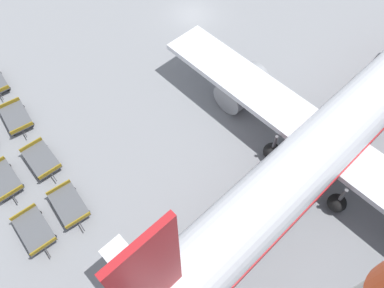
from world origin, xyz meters
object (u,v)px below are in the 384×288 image
Objects in this scene: baggage_dolly_row_mid_a_col_b at (16,117)px; baggage_dolly_row_near_col_c at (3,180)px; baggage_dolly_row_mid_a_col_d at (69,205)px; baggage_dolly_row_near_col_d at (34,230)px; airplane at (339,131)px; baggage_dolly_row_mid_a_col_c at (41,160)px.

baggage_dolly_row_near_col_c is at bearing -34.65° from baggage_dolly_row_mid_a_col_b.
baggage_dolly_row_mid_a_col_b is 1.01× the size of baggage_dolly_row_mid_a_col_d.
baggage_dolly_row_near_col_d is 0.99× the size of baggage_dolly_row_mid_a_col_b.
baggage_dolly_row_near_col_d is (-8.38, -19.21, -2.80)m from airplane.
baggage_dolly_row_mid_a_col_c is 4.44m from baggage_dolly_row_mid_a_col_d.
baggage_dolly_row_mid_a_col_c is at bearing 176.76° from baggage_dolly_row_mid_a_col_d.
baggage_dolly_row_near_col_c and baggage_dolly_row_mid_a_col_d have the same top height.
baggage_dolly_row_near_col_c is (-13.15, -19.19, -2.80)m from airplane.
baggage_dolly_row_mid_a_col_b and baggage_dolly_row_mid_a_col_d have the same top height.
airplane is 10.25× the size of baggage_dolly_row_mid_a_col_c.
baggage_dolly_row_mid_a_col_b is at bearing 161.23° from baggage_dolly_row_near_col_d.
baggage_dolly_row_near_col_c is 2.86m from baggage_dolly_row_mid_a_col_c.
airplane is at bearing 62.87° from baggage_dolly_row_mid_a_col_d.
airplane reaches higher than baggage_dolly_row_mid_a_col_d.
airplane is 23.43m from baggage_dolly_row_near_col_c.
baggage_dolly_row_mid_a_col_c is (-12.93, -16.34, -2.80)m from airplane.
baggage_dolly_row_mid_a_col_c is (-4.55, 2.87, 0.00)m from baggage_dolly_row_near_col_d.
baggage_dolly_row_near_col_d and baggage_dolly_row_mid_a_col_d have the same top height.
baggage_dolly_row_mid_a_col_d is (-8.50, -16.59, -2.80)m from airplane.
airplane is at bearing 51.63° from baggage_dolly_row_mid_a_col_c.
baggage_dolly_row_near_col_d is at bearing -0.19° from baggage_dolly_row_near_col_c.
baggage_dolly_row_near_col_c is 0.98× the size of baggage_dolly_row_mid_a_col_b.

